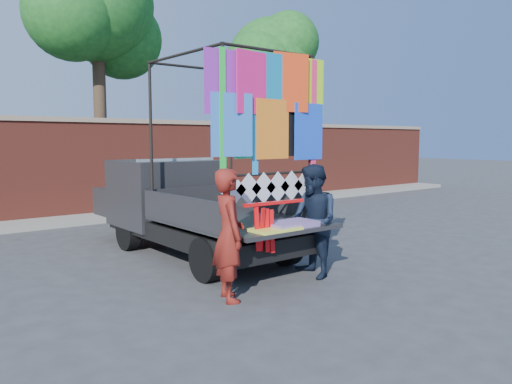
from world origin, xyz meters
TOP-DOWN VIEW (x-y plane):
  - ground at (0.00, 0.00)m, footprint 90.00×90.00m
  - brick_wall at (0.00, 7.00)m, footprint 30.00×0.45m
  - curb at (0.00, 6.30)m, footprint 30.00×1.20m
  - tree_mid at (1.02, 8.12)m, footprint 4.20×3.30m
  - tree_right at (7.52, 8.12)m, footprint 4.20×3.30m
  - pickup_truck at (0.01, 1.96)m, footprint 2.09×5.25m
  - woman at (-0.98, -0.98)m, footprint 0.58×0.71m
  - man at (0.63, -0.88)m, footprint 0.81×0.95m
  - streamer_bundle at (-0.29, -0.94)m, footprint 1.03×0.09m

SIDE VIEW (x-z plane):
  - ground at x=0.00m, z-range 0.00..0.00m
  - curb at x=0.00m, z-range 0.00..0.12m
  - pickup_truck at x=0.01m, z-range -0.81..2.49m
  - man at x=0.63m, z-range 0.00..1.68m
  - woman at x=-0.98m, z-range 0.00..1.68m
  - streamer_bundle at x=-0.29m, z-range 0.63..1.33m
  - brick_wall at x=0.00m, z-range 0.02..2.63m
  - tree_right at x=7.52m, z-range 1.44..8.06m
  - tree_mid at x=1.02m, z-range 1.83..9.56m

